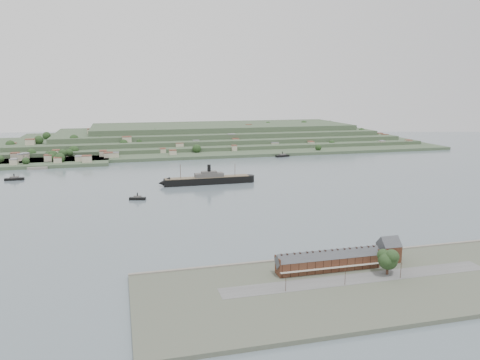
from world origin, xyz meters
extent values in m
plane|color=slate|center=(0.00, 0.00, 0.00)|extent=(1400.00, 1400.00, 0.00)
cube|color=#4C5142|center=(0.00, -188.00, 1.00)|extent=(220.00, 80.00, 2.00)
cube|color=gray|center=(0.00, -149.00, 1.30)|extent=(220.00, 2.00, 2.60)
cube|color=#595959|center=(0.00, -182.00, 2.05)|extent=(140.00, 12.00, 0.10)
cube|color=#4B281A|center=(-10.00, -168.00, 5.50)|extent=(55.00, 8.00, 7.00)
cube|color=#3B3D43|center=(-10.00, -168.00, 9.00)|extent=(55.60, 8.15, 8.15)
cube|color=#B4AF9F|center=(-10.00, -172.80, 5.00)|extent=(55.00, 1.60, 0.25)
cube|color=#4B281A|center=(-37.50, -168.00, 10.00)|extent=(0.50, 8.40, 3.00)
cube|color=#4B281A|center=(17.50, -168.00, 10.00)|extent=(0.50, 8.40, 3.00)
cube|color=black|center=(-32.00, -168.00, 11.40)|extent=(0.90, 1.40, 3.20)
cube|color=black|center=(-26.50, -168.00, 11.40)|extent=(0.90, 1.40, 3.20)
cube|color=black|center=(-12.75, -168.00, 11.40)|extent=(0.90, 1.40, 3.20)
cube|color=black|center=(-7.25, -168.00, 11.40)|extent=(0.90, 1.40, 3.20)
cube|color=black|center=(6.50, -168.00, 11.40)|extent=(0.90, 1.40, 3.20)
cube|color=black|center=(12.00, -168.00, 11.40)|extent=(0.90, 1.40, 3.20)
cube|color=#4B281A|center=(27.50, -164.00, 6.50)|extent=(10.00, 10.00, 9.00)
cube|color=#3B3D43|center=(27.50, -164.00, 11.00)|extent=(10.40, 10.18, 10.18)
cube|color=#34452E|center=(0.00, 360.00, 2.00)|extent=(760.00, 260.00, 4.00)
cube|color=#34452E|center=(20.00, 385.00, 6.50)|extent=(680.00, 220.00, 5.00)
cube|color=#34452E|center=(35.00, 400.00, 12.00)|extent=(600.00, 200.00, 6.00)
cube|color=#34452E|center=(50.00, 415.00, 18.50)|extent=(520.00, 180.00, 7.00)
cube|color=#34452E|center=(65.00, 430.00, 26.00)|extent=(440.00, 160.00, 8.00)
cube|color=#34452E|center=(-200.00, 250.00, 2.00)|extent=(150.00, 90.00, 4.00)
cube|color=gray|center=(-205.00, 208.00, 1.40)|extent=(22.00, 14.00, 2.80)
cube|color=black|center=(-28.21, 71.28, 3.32)|extent=(85.47, 12.49, 6.64)
cone|color=black|center=(-70.87, 70.72, 3.32)|extent=(11.52, 11.52, 11.38)
cylinder|color=black|center=(14.46, 71.83, 3.32)|extent=(11.38, 11.38, 6.64)
cube|color=brown|center=(-28.21, 71.28, 6.92)|extent=(83.56, 11.51, 0.57)
cube|color=#4E4B48|center=(-26.31, 71.30, 9.01)|extent=(28.55, 8.90, 3.79)
cube|color=#4E4B48|center=(-26.31, 71.30, 11.57)|extent=(15.25, 6.83, 2.37)
cylinder|color=black|center=(-26.31, 71.30, 15.17)|extent=(3.41, 3.41, 8.53)
cylinder|color=#3D261C|center=(-54.75, 70.93, 13.27)|extent=(0.47, 0.47, 15.17)
cylinder|color=#3D261C|center=(0.24, 71.65, 12.33)|extent=(0.47, 0.47, 13.27)
cube|color=black|center=(-98.24, 20.54, 1.12)|extent=(14.47, 7.07, 2.24)
cube|color=#4E4B48|center=(-98.24, 20.54, 2.80)|extent=(6.83, 4.45, 1.68)
cylinder|color=black|center=(-98.24, 20.54, 4.66)|extent=(0.93, 0.93, 3.26)
cube|color=black|center=(-217.74, 139.63, 1.25)|extent=(18.84, 5.80, 2.49)
cube|color=#4E4B48|center=(-217.74, 139.63, 3.11)|extent=(8.54, 4.43, 1.87)
cylinder|color=black|center=(-217.74, 139.63, 5.19)|extent=(1.04, 1.04, 3.63)
cube|color=black|center=(105.68, 225.00, 1.30)|extent=(20.24, 9.22, 2.61)
cube|color=#4E4B48|center=(105.68, 225.00, 3.26)|extent=(9.49, 6.01, 1.96)
cylinder|color=black|center=(105.68, 225.00, 5.43)|extent=(1.09, 1.09, 3.80)
cylinder|color=#3D261C|center=(16.48, -180.83, 4.71)|extent=(1.30, 1.30, 5.43)
sphere|color=#1B3015|center=(16.48, -180.83, 9.60)|extent=(9.77, 9.77, 9.77)
sphere|color=#1B3015|center=(19.19, -179.74, 10.68)|extent=(7.60, 7.60, 7.60)
sphere|color=#1B3015|center=(14.31, -182.45, 10.14)|extent=(6.95, 6.95, 6.95)
sphere|color=#1B3015|center=(17.02, -183.21, 12.31)|extent=(6.51, 6.51, 6.51)
camera|label=1|loc=(-111.11, -376.69, 94.90)|focal=35.00mm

